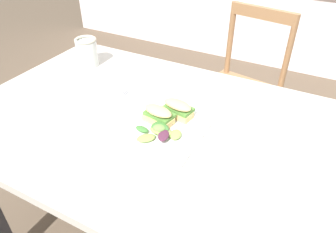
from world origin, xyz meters
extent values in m
cube|color=#BCB7AD|center=(-0.08, 0.01, 0.72)|extent=(1.39, 0.83, 0.03)
cube|color=#2D2D33|center=(-0.71, 0.35, 0.35)|extent=(0.07, 0.07, 0.71)
cylinder|color=#8E6642|center=(-0.27, 0.65, 0.21)|extent=(0.03, 0.03, 0.43)
cylinder|color=#8E6642|center=(0.07, 0.59, 0.21)|extent=(0.03, 0.03, 0.43)
cylinder|color=#8E6642|center=(-0.20, 0.99, 0.21)|extent=(0.03, 0.03, 0.43)
cylinder|color=#8E6642|center=(0.13, 0.93, 0.21)|extent=(0.03, 0.03, 0.43)
cube|color=#8E6642|center=(-0.07, 0.79, 0.44)|extent=(0.47, 0.47, 0.02)
cylinder|color=#8E6642|center=(-0.20, 1.00, 0.66)|extent=(0.03, 0.03, 0.42)
cylinder|color=#8E6642|center=(0.13, 0.94, 0.66)|extent=(0.03, 0.03, 0.42)
cube|color=#8E6642|center=(-0.04, 0.97, 0.84)|extent=(0.36, 0.09, 0.06)
cube|color=white|center=(-0.09, -0.02, 0.74)|extent=(0.27, 0.27, 0.01)
cube|color=#DBB270|center=(-0.11, -0.01, 0.76)|extent=(0.10, 0.06, 0.02)
cube|color=#518438|center=(-0.11, 0.00, 0.78)|extent=(0.10, 0.07, 0.01)
ellipsoid|color=#DBB270|center=(-0.11, -0.01, 0.79)|extent=(0.11, 0.07, 0.02)
cube|color=#DBB270|center=(-0.07, 0.05, 0.76)|extent=(0.10, 0.06, 0.02)
cube|color=#518438|center=(-0.07, 0.06, 0.78)|extent=(0.10, 0.07, 0.01)
ellipsoid|color=#DBB270|center=(-0.07, 0.05, 0.79)|extent=(0.11, 0.07, 0.02)
ellipsoid|color=#602D47|center=(-0.08, 0.00, 0.76)|extent=(0.05, 0.05, 0.01)
ellipsoid|color=#84A84C|center=(-0.09, -0.06, 0.77)|extent=(0.06, 0.05, 0.01)
ellipsoid|color=#4C2338|center=(-0.06, -0.07, 0.77)|extent=(0.05, 0.07, 0.01)
ellipsoid|color=#84A84C|center=(-0.03, -0.05, 0.76)|extent=(0.05, 0.06, 0.01)
ellipsoid|color=#6B9E47|center=(-0.08, -0.06, 0.77)|extent=(0.04, 0.04, 0.02)
ellipsoid|color=#84A84C|center=(-0.10, -0.10, 0.76)|extent=(0.06, 0.07, 0.01)
ellipsoid|color=#3D7033|center=(-0.09, -0.04, 0.77)|extent=(0.06, 0.06, 0.02)
ellipsoid|color=#3D7033|center=(-0.08, -0.04, 0.77)|extent=(0.07, 0.05, 0.02)
ellipsoid|color=#3D7033|center=(-0.13, -0.07, 0.76)|extent=(0.05, 0.03, 0.01)
ellipsoid|color=#84A84C|center=(-0.06, -0.06, 0.76)|extent=(0.06, 0.05, 0.01)
cube|color=silver|center=(-0.31, 0.02, 0.74)|extent=(0.10, 0.26, 0.00)
cube|color=silver|center=(-0.31, 0.00, 0.75)|extent=(0.02, 0.14, 0.00)
cube|color=silver|center=(-0.31, 0.09, 0.75)|extent=(0.03, 0.05, 0.00)
cube|color=#38383D|center=(-0.30, 0.10, 0.75)|extent=(0.00, 0.03, 0.00)
cube|color=#38383D|center=(-0.31, 0.10, 0.75)|extent=(0.00, 0.03, 0.00)
cube|color=#38383D|center=(-0.32, 0.10, 0.75)|extent=(0.00, 0.03, 0.00)
cylinder|color=#C67528|center=(-0.59, 0.23, 0.78)|extent=(0.08, 0.08, 0.09)
cylinder|color=silver|center=(-0.59, 0.23, 0.79)|extent=(0.09, 0.09, 0.11)
torus|color=#B7B29E|center=(-0.59, 0.23, 0.85)|extent=(0.09, 0.09, 0.01)
camera|label=1|loc=(0.29, -0.70, 1.34)|focal=33.54mm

